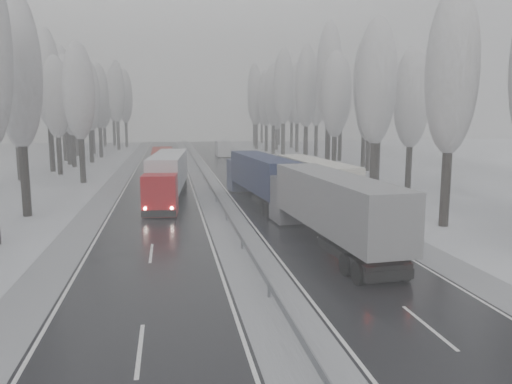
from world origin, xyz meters
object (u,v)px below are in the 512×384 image
object	(u,v)px
box_truck_distant	(223,148)
truck_red_red	(163,165)
truck_cream_box	(310,179)
truck_grey_tarp	(327,204)
truck_blue_box	(259,175)
truck_red_white	(168,174)

from	to	relation	value
box_truck_distant	truck_red_red	distance (m)	38.38
truck_cream_box	box_truck_distant	size ratio (longest dim) A/B	1.96
truck_grey_tarp	truck_blue_box	xyz separation A→B (m)	(-1.30, 15.64, -0.10)
truck_grey_tarp	truck_cream_box	distance (m)	13.03
truck_grey_tarp	truck_blue_box	size ratio (longest dim) A/B	1.04
box_truck_distant	truck_red_red	world-z (taller)	truck_red_red
truck_blue_box	box_truck_distant	xyz separation A→B (m)	(2.16, 49.88, -0.94)
box_truck_distant	truck_red_white	bearing A→B (deg)	-100.69
truck_red_white	truck_red_red	bearing A→B (deg)	98.10
truck_blue_box	box_truck_distant	world-z (taller)	truck_blue_box
truck_blue_box	truck_red_white	distance (m)	8.25
truck_grey_tarp	truck_red_red	bearing A→B (deg)	105.06
truck_blue_box	truck_red_white	bearing A→B (deg)	162.34
box_truck_distant	truck_cream_box	bearing A→B (deg)	-86.78
truck_red_white	box_truck_distant	bearing A→B (deg)	83.29
truck_cream_box	box_truck_distant	xyz separation A→B (m)	(-1.77, 52.76, -0.84)
truck_cream_box	box_truck_distant	bearing A→B (deg)	86.76
truck_blue_box	truck_red_red	distance (m)	15.63
truck_grey_tarp	truck_blue_box	world-z (taller)	truck_grey_tarp
truck_grey_tarp	box_truck_distant	world-z (taller)	truck_grey_tarp
box_truck_distant	truck_red_white	world-z (taller)	truck_red_white
box_truck_distant	truck_red_white	size ratio (longest dim) A/B	0.49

